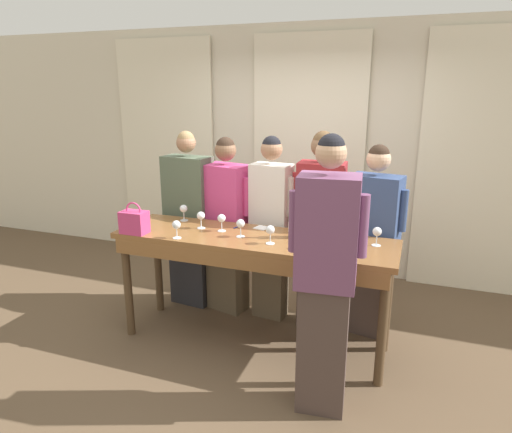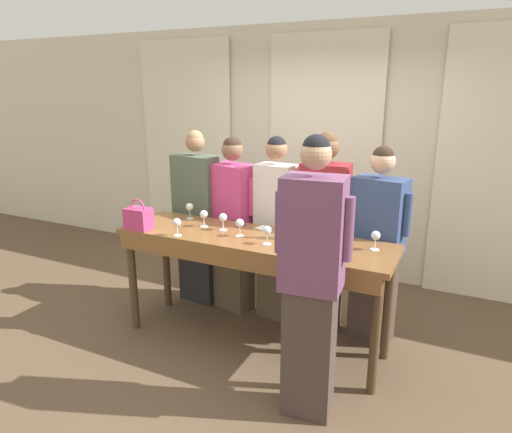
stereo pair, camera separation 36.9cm
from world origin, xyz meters
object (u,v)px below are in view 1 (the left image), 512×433
Objects in this scene: guest_pink_top at (227,226)px; host_pouring at (325,279)px; guest_cream_sweater at (271,226)px; wine_glass_center_right at (377,232)px; wine_glass_back_left at (270,231)px; wine_glass_center_left at (184,209)px; wine_glass_back_mid at (222,219)px; wine_glass_front_right at (176,226)px; guest_navy_coat at (373,241)px; wine_glass_front_left at (313,235)px; wine_glass_center_mid at (241,224)px; wine_bottle at (293,223)px; tasting_bar at (252,252)px; guest_striped_shirt at (320,230)px; guest_olive_jacket at (189,220)px; wine_glass_front_mid at (201,216)px; handbag at (134,222)px.

host_pouring reaches higher than guest_pink_top.
wine_glass_center_right is at bearing -22.39° from guest_cream_sweater.
wine_glass_center_right is at bearing 16.66° from wine_glass_back_left.
wine_glass_center_left and wine_glass_back_mid have the same top height.
wine_glass_front_right is 0.09× the size of guest_cream_sweater.
wine_glass_center_right is 0.09× the size of guest_navy_coat.
wine_glass_center_mid is (-0.61, 0.08, 0.00)m from wine_glass_front_left.
wine_bottle is at bearing 135.16° from wine_glass_front_left.
guest_pink_top reaches higher than wine_glass_center_mid.
wine_bottle is (0.31, 0.11, 0.24)m from tasting_bar.
wine_glass_center_left and wine_glass_center_right have the same top height.
guest_pink_top reaches higher than wine_glass_front_left.
wine_glass_back_mid is 0.88m from guest_striped_shirt.
guest_navy_coat reaches higher than wine_glass_front_right.
wine_glass_center_left is at bearing 159.07° from wine_glass_back_mid.
guest_pink_top is 0.95× the size of guest_striped_shirt.
guest_olive_jacket is at bearing 180.00° from guest_cream_sweater.
tasting_bar is at bearing -9.53° from wine_glass_front_mid.
wine_glass_front_left is 0.83m from wine_glass_back_mid.
wine_glass_back_mid is at bearing -147.73° from guest_striped_shirt.
guest_striped_shirt is (0.73, 0.46, -0.15)m from wine_glass_back_mid.
guest_olive_jacket is (-0.85, 0.53, 0.04)m from tasting_bar.
handbag is 1.79× the size of wine_glass_front_mid.
guest_pink_top is (-0.64, 0.63, -0.21)m from wine_glass_back_left.
guest_cream_sweater is (0.84, -0.00, 0.02)m from guest_olive_jacket.
wine_glass_front_right and wine_glass_center_mid have the same top height.
guest_striped_shirt reaches higher than guest_olive_jacket.
wine_glass_front_right is 1.65m from guest_navy_coat.
wine_glass_front_left is 0.85m from guest_cream_sweater.
tasting_bar is 0.57m from wine_glass_front_left.
wine_glass_front_right is at bearing -97.89° from guest_pink_top.
wine_glass_front_left is 0.09× the size of guest_navy_coat.
wine_glass_front_right is (0.39, -0.00, 0.01)m from handbag.
tasting_bar is 15.61× the size of wine_glass_center_mid.
wine_glass_back_mid is at bearing 146.76° from host_pouring.
guest_navy_coat reaches higher than handbag.
wine_glass_front_left is at bearing -151.83° from wine_glass_center_right.
wine_bottle is 2.28× the size of wine_glass_center_mid.
wine_glass_front_right is 1.00× the size of wine_glass_back_mid.
guest_olive_jacket reaches higher than guest_pink_top.
wine_bottle reaches higher than tasting_bar.
guest_striped_shirt is (1.00, 0.76, -0.15)m from wine_glass_front_right.
guest_pink_top is 1.01× the size of guest_navy_coat.
wine_glass_center_left is at bearing 147.75° from wine_glass_front_mid.
guest_striped_shirt is at bearing 32.27° from wine_glass_back_mid.
wine_glass_center_right is at bearing -15.85° from guest_pink_top.
wine_glass_front_mid is at bearing 78.33° from wine_glass_front_right.
wine_glass_back_left is at bearing 9.54° from wine_glass_front_right.
guest_navy_coat is at bearing 30.80° from tasting_bar.
wine_glass_center_right is 0.08× the size of guest_striped_shirt.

